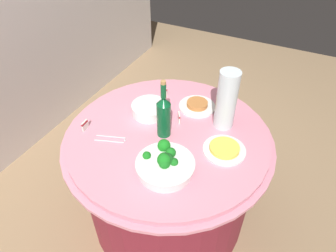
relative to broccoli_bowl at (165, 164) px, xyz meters
name	(u,v)px	position (x,y,z in m)	size (l,w,h in m)	color
ground_plane	(168,211)	(0.25, 0.11, -0.78)	(6.00, 6.00, 0.00)	#9E7F5B
buffet_table	(168,176)	(0.25, 0.11, -0.41)	(1.16, 1.16, 0.74)	maroon
broccoli_bowl	(165,164)	(0.00, 0.00, 0.00)	(0.28, 0.28, 0.11)	white
plate_stack	(150,109)	(0.36, 0.28, -0.01)	(0.21, 0.21, 0.06)	white
wine_bottle	(164,115)	(0.23, 0.12, 0.09)	(0.07, 0.07, 0.34)	#0C5128
decorative_fruit_vase	(226,103)	(0.45, -0.14, 0.11)	(0.11, 0.11, 0.34)	silver
serving_tongs	(112,139)	(0.06, 0.35, -0.04)	(0.09, 0.17, 0.01)	silver
food_plate_peanuts	(197,105)	(0.53, 0.06, -0.03)	(0.22, 0.22, 0.04)	white
food_plate_fried_egg	(224,149)	(0.25, -0.21, -0.03)	(0.22, 0.22, 0.03)	white
label_placard_front	(179,117)	(0.36, 0.10, -0.01)	(0.05, 0.03, 0.05)	white
label_placard_mid	(164,93)	(0.54, 0.28, -0.01)	(0.05, 0.03, 0.05)	white
label_placard_rear	(85,125)	(0.07, 0.53, -0.01)	(0.05, 0.01, 0.05)	white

